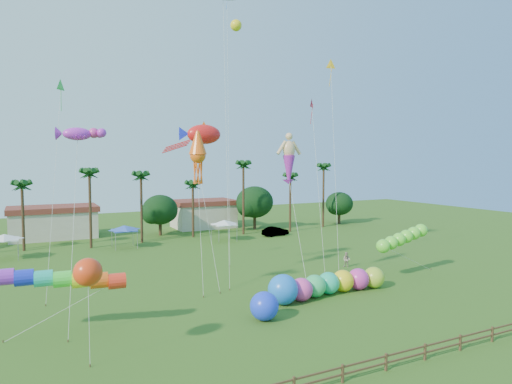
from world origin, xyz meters
name	(u,v)px	position (x,y,z in m)	size (l,w,h in m)	color
ground	(323,334)	(0.00, 0.00, 0.00)	(160.00, 160.00, 0.00)	#285116
tree_line	(178,208)	(3.57, 44.00, 4.28)	(69.46, 8.91, 11.00)	#3A2819
buildings_row	(127,220)	(-3.09, 50.00, 2.00)	(35.00, 7.00, 4.00)	beige
tent_row	(125,228)	(-6.00, 36.33, 2.75)	(31.00, 4.00, 0.60)	white
fence	(386,360)	(0.00, -6.00, 0.61)	(36.12, 0.12, 1.00)	brown
car_b	(275,231)	(16.81, 36.45, 0.71)	(1.50, 4.31, 1.42)	#4C4C54
spectator_b	(347,260)	(13.57, 14.77, 0.82)	(0.80, 0.62, 1.64)	#AD9990
caterpillar_inflatable	(324,284)	(5.14, 7.11, 1.04)	(12.17, 3.03, 2.48)	#E83DA3
blue_ball	(264,306)	(-2.27, 4.18, 1.06)	(2.12, 2.12, 2.12)	#1C3CFF
rainbow_tube	(86,285)	(-14.19, 7.17, 3.42)	(9.07, 2.92, 3.97)	#F7311B
green_worm	(383,246)	(13.46, 9.01, 3.32)	(11.14, 2.38, 4.13)	#5EE332
orange_ball_kite	(88,272)	(-14.60, 2.24, 5.40)	(1.90, 1.90, 6.21)	red
merman_kite	(289,162)	(4.08, 11.34, 11.55)	(1.95, 4.65, 13.81)	#ECBB86
fish_kite	(204,134)	(-2.05, 17.06, 14.21)	(5.25, 6.44, 15.27)	red
squid_kite	(198,155)	(-3.38, 15.14, 12.15)	(2.06, 4.75, 14.50)	#FC5E14
lobster_kite	(77,134)	(-14.19, 10.13, 13.58)	(3.78, 5.21, 14.24)	#C32AD5
delta_kite_red	(312,106)	(9.78, 16.15, 17.40)	(2.14, 5.46, 18.30)	red
delta_kite_yellow	(331,68)	(10.96, 14.47, 21.18)	(2.58, 4.60, 22.18)	yellow
delta_kite_green	(61,89)	(-14.53, 19.86, 18.05)	(2.50, 5.56, 18.96)	green
delta_kite_blue	(227,2)	(3.52, 24.22, 29.70)	(1.92, 3.72, 31.28)	blue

